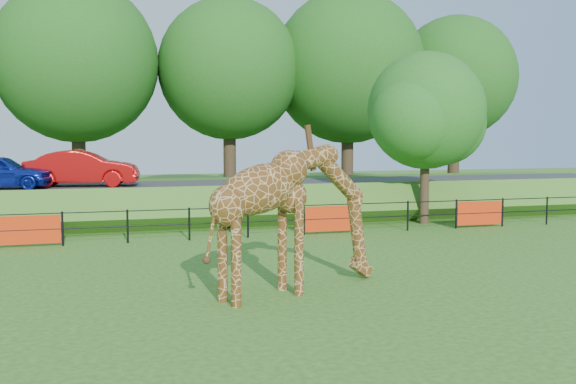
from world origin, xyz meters
name	(u,v)px	position (x,y,z in m)	size (l,w,h in m)	color
ground	(324,293)	(0.00, 0.00, 0.00)	(90.00, 90.00, 0.00)	#2B6419
giraffe	(295,218)	(-0.58, 0.28, 1.66)	(4.64, 0.85, 3.31)	#5E3513
perimeter_fence	(248,222)	(0.00, 8.00, 0.55)	(28.07, 0.10, 1.10)	black
embankment	(213,198)	(0.00, 15.50, 0.65)	(40.00, 9.00, 1.30)	#2B6419
road	(218,185)	(0.00, 14.00, 1.36)	(40.00, 5.00, 0.12)	#333335
car_red	(83,168)	(-5.55, 14.11, 2.15)	(1.55, 4.44, 1.46)	red
visitor	(234,212)	(-0.20, 9.55, 0.70)	(0.51, 0.34, 1.41)	black
tree_east	(428,115)	(7.60, 9.63, 4.28)	(5.40, 4.71, 6.76)	#2E2114
bg_tree_line	(227,68)	(1.89, 22.00, 7.19)	(37.30, 8.80, 11.82)	#2E2114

